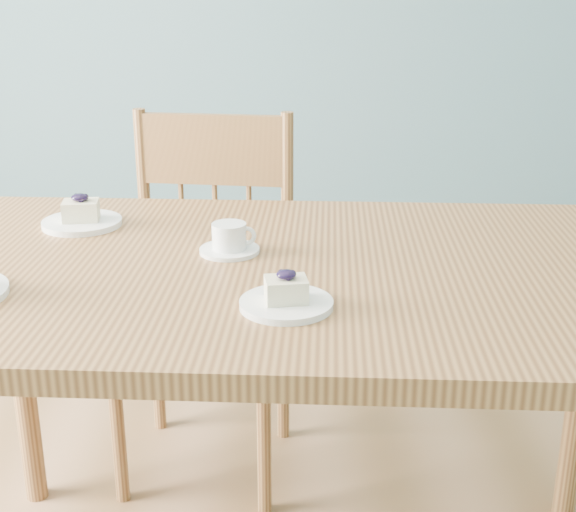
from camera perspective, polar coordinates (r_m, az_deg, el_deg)
The scene contains 5 objects.
dining_table at distance 1.56m, azimuth 0.07°, elevation -3.46°, with size 1.62×1.00×0.84m.
dining_chair at distance 2.23m, azimuth -5.84°, elevation -2.92°, with size 0.52×0.50×1.00m.
cheesecake_plate_near at distance 1.34m, azimuth -0.12°, elevation -2.99°, with size 0.16×0.16×0.07m.
cheesecake_plate_far at distance 1.82m, azimuth -14.47°, elevation 2.67°, with size 0.17×0.17×0.07m.
coffee_cup at distance 1.59m, azimuth -4.16°, elevation 1.13°, with size 0.12×0.12×0.06m.
Camera 1 is at (0.26, -1.48, 1.37)m, focal length 50.00 mm.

